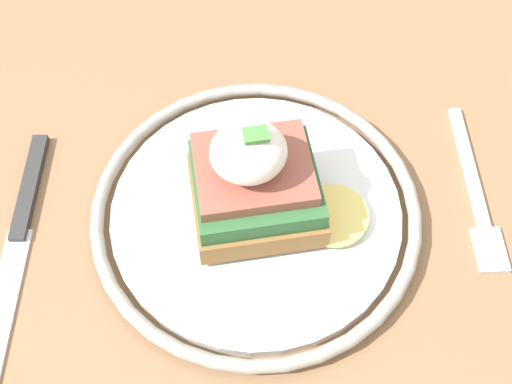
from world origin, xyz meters
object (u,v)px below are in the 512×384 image
at_px(sandwich, 256,182).
at_px(fork, 476,194).
at_px(knife, 20,230).
at_px(plate, 256,211).

height_order(sandwich, fork, sandwich).
relative_size(sandwich, knife, 0.62).
xyz_separation_m(plate, knife, (0.17, -0.02, -0.01)).
height_order(sandwich, knife, sandwich).
distance_m(plate, fork, 0.17).
distance_m(fork, knife, 0.35).
bearing_deg(knife, plate, 174.93).
xyz_separation_m(plate, sandwich, (0.00, -0.00, 0.04)).
bearing_deg(knife, sandwich, 175.25).
bearing_deg(plate, fork, 177.07).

